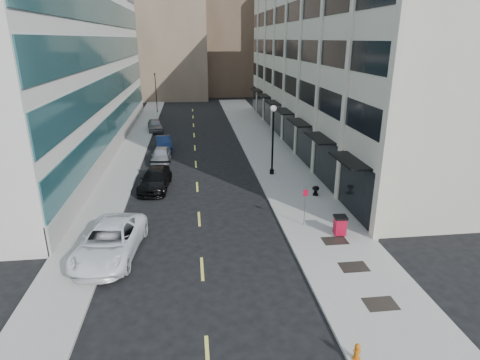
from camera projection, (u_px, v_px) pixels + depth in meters
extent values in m
plane|color=black|center=(204.00, 292.00, 18.43)|extent=(160.00, 160.00, 0.00)
cube|color=gray|center=(275.00, 161.00, 37.98)|extent=(5.00, 80.00, 0.15)
cube|color=gray|center=(124.00, 166.00, 36.38)|extent=(3.00, 80.00, 0.15)
cube|color=#BAB39D|center=(352.00, 59.00, 42.64)|extent=(14.00, 46.00, 18.00)
cube|color=black|center=(285.00, 125.00, 44.17)|extent=(0.18, 46.00, 3.60)
cube|color=black|center=(287.00, 83.00, 42.67)|extent=(0.12, 46.00, 1.80)
cube|color=black|center=(288.00, 49.00, 41.51)|extent=(0.12, 46.00, 1.80)
cube|color=black|center=(290.00, 12.00, 40.34)|extent=(0.12, 46.00, 1.80)
cube|color=#BAB39D|center=(393.00, 81.00, 20.31)|extent=(0.35, 0.60, 18.00)
cube|color=#BAB39D|center=(349.00, 72.00, 25.93)|extent=(0.35, 0.60, 18.00)
cube|color=#BAB39D|center=(320.00, 66.00, 31.54)|extent=(0.35, 0.60, 18.00)
cube|color=#BAB39D|center=(300.00, 62.00, 37.16)|extent=(0.35, 0.60, 18.00)
cube|color=#BAB39D|center=(285.00, 59.00, 42.77)|extent=(0.35, 0.60, 18.00)
cube|color=#BAB39D|center=(274.00, 56.00, 48.39)|extent=(0.35, 0.60, 18.00)
cube|color=#BAB39D|center=(265.00, 54.00, 54.00)|extent=(0.35, 0.60, 18.00)
cube|color=#BAB39D|center=(258.00, 53.00, 59.62)|extent=(0.35, 0.60, 18.00)
cube|color=black|center=(349.00, 161.00, 24.74)|extent=(1.30, 4.00, 0.12)
cube|color=black|center=(319.00, 138.00, 30.36)|extent=(1.30, 4.00, 0.12)
cube|color=black|center=(299.00, 122.00, 35.98)|extent=(1.30, 4.00, 0.12)
cube|color=black|center=(284.00, 111.00, 41.59)|extent=(1.30, 4.00, 0.12)
cube|color=black|center=(273.00, 103.00, 47.21)|extent=(1.30, 4.00, 0.12)
cube|color=black|center=(264.00, 96.00, 52.82)|extent=(1.30, 4.00, 0.12)
cube|color=black|center=(256.00, 90.00, 58.44)|extent=(1.30, 4.00, 0.12)
cube|color=beige|center=(24.00, 50.00, 38.54)|extent=(16.00, 46.00, 20.00)
cube|color=gray|center=(119.00, 140.00, 42.49)|extent=(0.20, 46.00, 1.80)
cube|color=#27585C|center=(117.00, 120.00, 41.79)|extent=(0.14, 45.60, 2.40)
cube|color=#27585C|center=(113.00, 86.00, 40.62)|extent=(0.14, 45.60, 2.40)
cube|color=#27585C|center=(110.00, 49.00, 39.45)|extent=(0.14, 45.60, 2.40)
cube|color=#27585C|center=(106.00, 11.00, 38.29)|extent=(0.14, 45.60, 2.40)
cube|color=#897059|center=(168.00, 22.00, 76.94)|extent=(14.00, 18.00, 28.00)
cube|color=brown|center=(228.00, 7.00, 81.06)|extent=(12.00, 16.00, 34.00)
cube|color=#897059|center=(124.00, 39.00, 86.16)|extent=(12.00, 14.00, 22.00)
cube|color=#BAB39D|center=(282.00, 44.00, 78.92)|extent=(10.00, 14.00, 20.00)
cube|color=black|center=(381.00, 304.00, 17.37)|extent=(1.40, 1.00, 0.01)
cube|color=black|center=(354.00, 267.00, 20.18)|extent=(1.40, 1.00, 0.01)
cube|color=black|center=(335.00, 241.00, 22.80)|extent=(1.40, 1.00, 0.01)
cube|color=#D8CC4C|center=(207.00, 357.00, 14.68)|extent=(0.15, 2.20, 0.01)
cube|color=#D8CC4C|center=(202.00, 269.00, 20.30)|extent=(0.15, 2.20, 0.01)
cube|color=#D8CC4C|center=(199.00, 219.00, 25.91)|extent=(0.15, 2.20, 0.01)
cube|color=#D8CC4C|center=(197.00, 187.00, 31.53)|extent=(0.15, 2.20, 0.01)
cube|color=#D8CC4C|center=(196.00, 164.00, 37.14)|extent=(0.15, 2.20, 0.01)
cube|color=#D8CC4C|center=(195.00, 148.00, 42.76)|extent=(0.15, 2.20, 0.01)
cube|color=#D8CC4C|center=(194.00, 135.00, 48.37)|extent=(0.15, 2.20, 0.01)
cube|color=#D8CC4C|center=(193.00, 125.00, 53.99)|extent=(0.15, 2.20, 0.01)
cube|color=#D8CC4C|center=(193.00, 117.00, 59.60)|extent=(0.15, 2.20, 0.01)
cube|color=#D8CC4C|center=(193.00, 110.00, 65.22)|extent=(0.15, 2.20, 0.01)
cylinder|color=black|center=(156.00, 94.00, 61.72)|extent=(0.12, 0.12, 6.00)
imported|color=black|center=(155.00, 74.00, 60.73)|extent=(0.66, 0.66, 1.98)
imported|color=white|center=(110.00, 242.00, 21.21)|extent=(3.58, 6.53, 1.73)
imported|color=black|center=(155.00, 179.00, 30.91)|extent=(2.59, 5.39, 1.51)
imported|color=#999BA1|center=(161.00, 155.00, 37.48)|extent=(1.82, 4.25, 1.43)
imported|color=#13234A|center=(164.00, 143.00, 41.77)|extent=(1.96, 4.40, 1.40)
imported|color=slate|center=(155.00, 125.00, 50.27)|extent=(2.38, 4.64, 1.51)
cylinder|color=#D5640F|center=(356.00, 358.00, 14.37)|extent=(0.28, 0.28, 0.05)
cylinder|color=#D5640F|center=(357.00, 353.00, 14.29)|extent=(0.19, 0.19, 0.48)
sphere|color=#D5640F|center=(358.00, 347.00, 14.20)|extent=(0.21, 0.21, 0.21)
cylinder|color=#D5640F|center=(358.00, 344.00, 14.16)|extent=(0.06, 0.06, 0.09)
cylinder|color=#D5640F|center=(357.00, 351.00, 14.26)|extent=(0.26, 0.12, 0.10)
cylinder|color=#D5640F|center=(357.00, 351.00, 14.25)|extent=(0.15, 0.15, 0.13)
cube|color=#A50B24|center=(340.00, 226.00, 23.35)|extent=(0.68, 0.68, 1.03)
cube|color=black|center=(341.00, 217.00, 23.17)|extent=(0.77, 0.77, 0.12)
cylinder|color=black|center=(334.00, 230.00, 23.79)|extent=(0.06, 0.23, 0.23)
cylinder|color=black|center=(341.00, 230.00, 23.84)|extent=(0.06, 0.23, 0.23)
cylinder|color=black|center=(272.00, 172.00, 34.01)|extent=(0.36, 0.36, 0.40)
cylinder|color=black|center=(273.00, 142.00, 33.14)|extent=(0.16, 0.16, 5.17)
sphere|color=silver|center=(274.00, 108.00, 32.22)|extent=(0.49, 0.49, 0.49)
cone|color=black|center=(274.00, 105.00, 32.13)|extent=(0.13, 0.13, 0.20)
cylinder|color=slate|center=(305.00, 206.00, 24.33)|extent=(0.05, 0.05, 2.48)
cube|color=#AD0B25|center=(306.00, 193.00, 24.02)|extent=(0.29, 0.11, 0.39)
cube|color=black|center=(315.00, 194.00, 29.44)|extent=(0.49, 0.49, 0.11)
cylinder|color=black|center=(316.00, 192.00, 29.37)|extent=(0.24, 0.24, 0.36)
ellipsoid|color=black|center=(316.00, 188.00, 29.28)|extent=(0.51, 0.51, 0.36)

